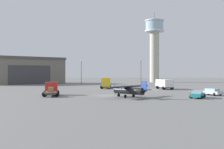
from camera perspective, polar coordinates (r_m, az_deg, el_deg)
ground_plane at (r=49.94m, az=-1.02°, el=-4.81°), size 400.00×400.00×0.00m
control_tower at (r=128.52m, az=9.58°, el=7.07°), size 9.49×9.49×34.92m
hangar at (r=112.80m, az=-19.15°, el=0.83°), size 35.06×32.20×11.08m
airplane_black at (r=45.92m, az=3.87°, el=-3.45°), size 8.24×8.79×3.08m
truck_box_white at (r=71.52m, az=11.75°, el=-2.01°), size 4.37×7.35×2.69m
truck_flatbed_red at (r=51.82m, az=-13.58°, el=-3.21°), size 4.34×7.33×2.64m
truck_box_yellow at (r=73.84m, az=-1.40°, el=-1.80°), size 3.59×7.12×3.19m
car_teal at (r=47.54m, az=18.78°, el=-4.18°), size 3.65×4.89×1.37m
car_silver at (r=54.62m, az=21.62°, el=-3.61°), size 3.86×4.63×1.37m
light_post_east at (r=99.24m, az=-6.96°, el=0.96°), size 0.44×0.44×9.55m
light_post_north at (r=95.59m, az=6.56°, el=1.09°), size 0.44×0.44×9.87m
traffic_cone_near_left at (r=60.03m, az=17.16°, el=-3.65°), size 0.36×0.36×0.66m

